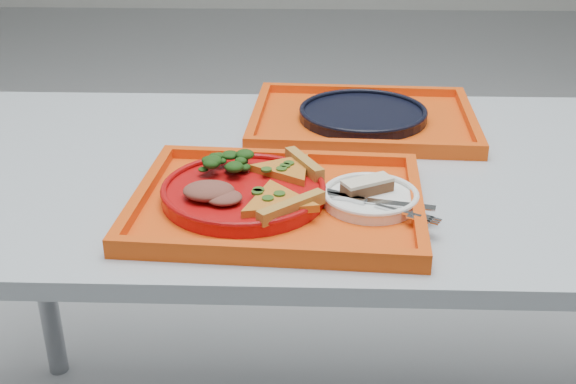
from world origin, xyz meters
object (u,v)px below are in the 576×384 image
(tray_far, at_px, (363,122))
(dinner_plate, at_px, (244,194))
(navy_plate, at_px, (363,115))
(dessert_bar, at_px, (367,186))
(tray_main, at_px, (278,206))

(tray_far, xyz_separation_m, dinner_plate, (-0.21, -0.38, 0.02))
(dinner_plate, height_order, navy_plate, dinner_plate)
(tray_far, height_order, dessert_bar, dessert_bar)
(tray_far, distance_m, navy_plate, 0.01)
(tray_main, height_order, tray_far, same)
(tray_far, xyz_separation_m, navy_plate, (-0.00, 0.00, 0.01))
(tray_main, distance_m, tray_far, 0.42)
(tray_far, bearing_deg, tray_main, -109.27)
(dessert_bar, bearing_deg, navy_plate, 58.43)
(navy_plate, height_order, dessert_bar, dessert_bar)
(dessert_bar, bearing_deg, tray_far, 58.43)
(tray_main, bearing_deg, tray_far, 71.44)
(tray_far, bearing_deg, dinner_plate, -116.54)
(tray_main, xyz_separation_m, dinner_plate, (-0.06, 0.01, 0.02))
(dinner_plate, bearing_deg, tray_main, -10.30)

